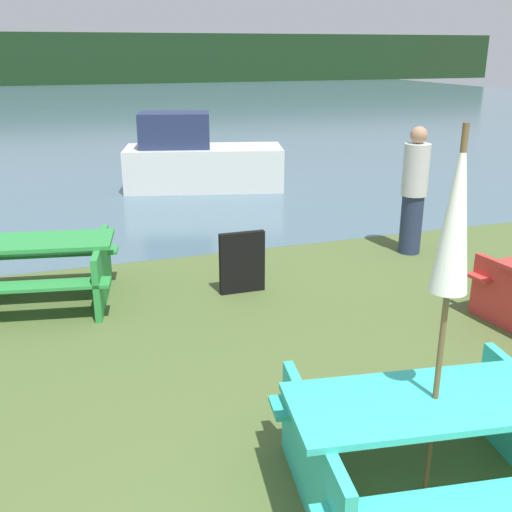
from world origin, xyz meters
The scene contains 8 objects.
water centered at (0.00, 31.74, 0.00)m, with size 60.00×50.00×0.00m.
far_treeline centered at (0.00, 51.74, 2.00)m, with size 80.00×1.60×4.00m.
picnic_table_teal centered at (0.43, 1.53, 0.45)m, with size 2.00×1.62×0.75m.
picnic_table_green centered at (-1.97, 5.70, 0.45)m, with size 1.91×1.65×0.75m.
umbrella_white centered at (0.43, 1.53, 1.89)m, with size 0.22×0.22×2.42m.
boat centered at (1.14, 10.95, 0.59)m, with size 3.42×1.99×1.57m.
person centered at (3.05, 5.91, 0.90)m, with size 0.36×0.36×1.80m.
signboard centered at (0.33, 5.26, 0.38)m, with size 0.55×0.08×0.75m.
Camera 1 is at (-1.64, -1.15, 2.79)m, focal length 42.00 mm.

